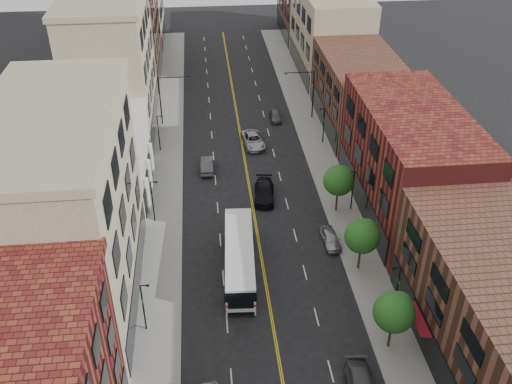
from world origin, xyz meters
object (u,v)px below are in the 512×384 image
object	(u,v)px
car_lane_behind	(207,165)
car_lane_a	(264,192)
car_parked_far	(331,239)
car_lane_c	(275,116)
city_bus	(239,257)
car_lane_b	(253,140)

from	to	relation	value
car_lane_behind	car_lane_a	size ratio (longest dim) A/B	0.81
car_parked_far	car_lane_behind	bearing A→B (deg)	124.77
car_lane_c	city_bus	bearing A→B (deg)	-103.74
car_lane_behind	car_lane_c	bearing A→B (deg)	-126.55
car_lane_c	car_lane_a	bearing A→B (deg)	-101.47
car_parked_far	car_lane_c	bearing A→B (deg)	91.30
city_bus	car_lane_behind	xyz separation A→B (m)	(-2.58, 19.63, -1.12)
city_bus	car_lane_b	xyz separation A→B (m)	(3.85, 25.62, -1.09)
car_lane_a	car_parked_far	bearing A→B (deg)	-50.93
city_bus	car_lane_behind	world-z (taller)	city_bus
car_lane_a	car_lane_c	size ratio (longest dim) A/B	1.45
city_bus	car_lane_c	world-z (taller)	city_bus
car_lane_b	car_lane_c	world-z (taller)	car_lane_b
car_lane_a	city_bus	bearing A→B (deg)	-100.32
car_lane_a	car_lane_behind	bearing A→B (deg)	139.18
city_bus	car_lane_b	distance (m)	25.93
car_lane_b	car_lane_c	size ratio (longest dim) A/B	1.44
car_lane_b	car_lane_a	bearing A→B (deg)	-97.20
car_parked_far	car_lane_c	xyz separation A→B (m)	(-1.90, 29.68, -0.03)
car_lane_c	car_lane_b	bearing A→B (deg)	-118.74
car_parked_far	car_lane_a	xyz separation A→B (m)	(-5.90, 9.28, 0.13)
car_lane_behind	car_lane_b	size ratio (longest dim) A/B	0.81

